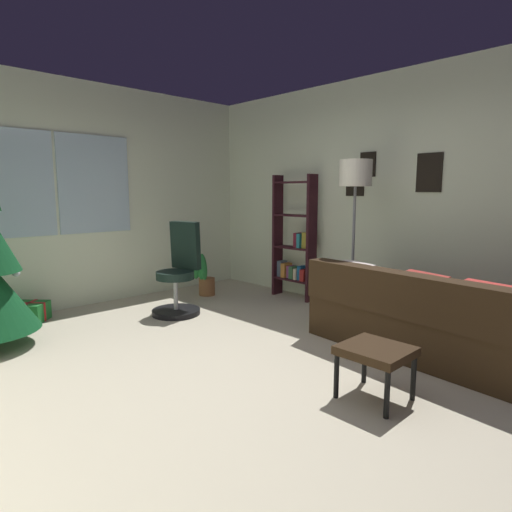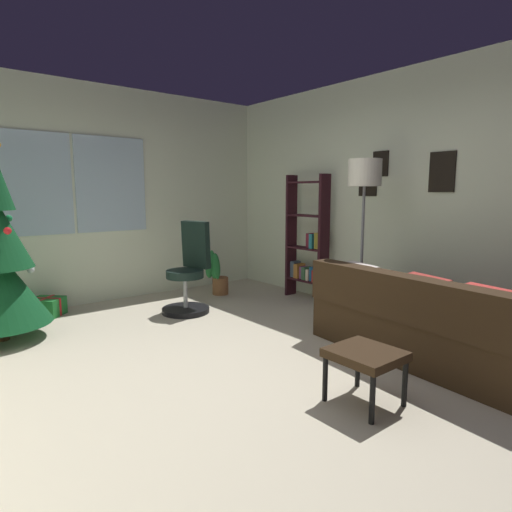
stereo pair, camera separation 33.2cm
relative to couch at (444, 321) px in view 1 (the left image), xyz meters
The scene contains 10 objects.
ground_plane 1.87m from the couch, 150.82° to the left, with size 4.69×5.83×0.10m, color beige.
wall_back_with_windows 4.34m from the couch, 112.85° to the left, with size 4.69×0.12×2.76m.
wall_right_with_frames 1.63m from the couch, 48.90° to the left, with size 0.12×5.83×2.76m.
couch is the anchor object (origin of this frame).
footstool 1.28m from the couch, behind, with size 0.42×0.45×0.38m.
gift_box_green 4.31m from the couch, 124.10° to the left, with size 0.45×0.45×0.22m.
office_chair 2.88m from the couch, 111.06° to the left, with size 0.56×0.56×1.08m.
bookshelf 2.35m from the couch, 76.92° to the left, with size 0.18×0.64×1.65m.
floor_lamp 1.66m from the couch, 80.23° to the left, with size 0.35×0.35×1.76m.
potted_plant 3.18m from the couch, 95.53° to the left, with size 0.38×0.30×0.65m.
Camera 1 is at (-2.22, -2.43, 1.43)m, focal length 30.30 mm.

